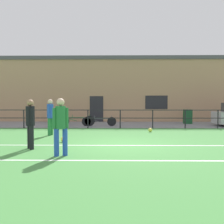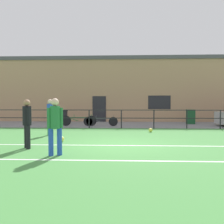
{
  "view_description": "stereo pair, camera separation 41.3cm",
  "coord_description": "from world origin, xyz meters",
  "px_view_note": "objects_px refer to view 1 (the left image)",
  "views": [
    {
      "loc": [
        -0.25,
        -9.5,
        1.63
      ],
      "look_at": [
        -0.47,
        3.84,
        1.09
      ],
      "focal_mm": 40.33,
      "sensor_mm": 36.0,
      "label": 1
    },
    {
      "loc": [
        0.16,
        -9.48,
        1.63
      ],
      "look_at": [
        -0.47,
        3.84,
        1.09
      ],
      "focal_mm": 40.33,
      "sensor_mm": 36.0,
      "label": 2
    }
  ],
  "objects_px": {
    "trash_bin_0": "(188,117)",
    "trash_bin_1": "(61,117)",
    "soccer_ball_match": "(63,139)",
    "bicycle_parked_0": "(77,121)",
    "soccer_ball_spare": "(150,130)",
    "player_striker": "(50,115)",
    "player_winger": "(61,123)",
    "bicycle_parked_2": "(99,121)",
    "player_goalkeeper": "(30,121)"
  },
  "relations": [
    {
      "from": "bicycle_parked_0",
      "to": "trash_bin_1",
      "type": "xyz_separation_m",
      "value": [
        -1.46,
        1.72,
        0.14
      ]
    },
    {
      "from": "player_striker",
      "to": "soccer_ball_spare",
      "type": "bearing_deg",
      "value": 112.75
    },
    {
      "from": "player_winger",
      "to": "bicycle_parked_0",
      "type": "distance_m",
      "value": 9.25
    },
    {
      "from": "bicycle_parked_0",
      "to": "bicycle_parked_2",
      "type": "xyz_separation_m",
      "value": [
        1.48,
        -0.0,
        -0.04
      ]
    },
    {
      "from": "trash_bin_0",
      "to": "trash_bin_1",
      "type": "bearing_deg",
      "value": -178.93
    },
    {
      "from": "player_striker",
      "to": "player_winger",
      "type": "distance_m",
      "value": 4.94
    },
    {
      "from": "trash_bin_0",
      "to": "trash_bin_1",
      "type": "xyz_separation_m",
      "value": [
        -9.37,
        -0.17,
        -0.03
      ]
    },
    {
      "from": "player_striker",
      "to": "soccer_ball_match",
      "type": "relative_size",
      "value": 7.81
    },
    {
      "from": "player_goalkeeper",
      "to": "trash_bin_0",
      "type": "xyz_separation_m",
      "value": [
        8.25,
        9.98,
        -0.42
      ]
    },
    {
      "from": "player_winger",
      "to": "soccer_ball_spare",
      "type": "xyz_separation_m",
      "value": [
        3.53,
        6.12,
        -0.88
      ]
    },
    {
      "from": "player_winger",
      "to": "bicycle_parked_0",
      "type": "xyz_separation_m",
      "value": [
        -0.96,
        9.18,
        -0.61
      ]
    },
    {
      "from": "soccer_ball_spare",
      "to": "bicycle_parked_0",
      "type": "relative_size",
      "value": 0.09
    },
    {
      "from": "player_goalkeeper",
      "to": "bicycle_parked_2",
      "type": "bearing_deg",
      "value": 132.17
    },
    {
      "from": "player_winger",
      "to": "trash_bin_1",
      "type": "relative_size",
      "value": 1.75
    },
    {
      "from": "player_goalkeeper",
      "to": "soccer_ball_match",
      "type": "xyz_separation_m",
      "value": [
        0.83,
        1.51,
        -0.86
      ]
    },
    {
      "from": "soccer_ball_match",
      "to": "trash_bin_1",
      "type": "height_order",
      "value": "trash_bin_1"
    },
    {
      "from": "soccer_ball_match",
      "to": "trash_bin_0",
      "type": "bearing_deg",
      "value": 48.78
    },
    {
      "from": "bicycle_parked_0",
      "to": "soccer_ball_match",
      "type": "bearing_deg",
      "value": -85.73
    },
    {
      "from": "player_winger",
      "to": "soccer_ball_spare",
      "type": "distance_m",
      "value": 7.12
    },
    {
      "from": "trash_bin_1",
      "to": "player_goalkeeper",
      "type": "bearing_deg",
      "value": -83.48
    },
    {
      "from": "trash_bin_1",
      "to": "trash_bin_0",
      "type": "bearing_deg",
      "value": 1.07
    },
    {
      "from": "player_striker",
      "to": "trash_bin_1",
      "type": "distance_m",
      "value": 6.29
    },
    {
      "from": "bicycle_parked_2",
      "to": "player_goalkeeper",
      "type": "bearing_deg",
      "value": -102.65
    },
    {
      "from": "soccer_ball_match",
      "to": "bicycle_parked_0",
      "type": "height_order",
      "value": "bicycle_parked_0"
    },
    {
      "from": "player_winger",
      "to": "soccer_ball_match",
      "type": "bearing_deg",
      "value": -102.19
    },
    {
      "from": "trash_bin_0",
      "to": "trash_bin_1",
      "type": "distance_m",
      "value": 9.37
    },
    {
      "from": "soccer_ball_spare",
      "to": "trash_bin_1",
      "type": "xyz_separation_m",
      "value": [
        -5.94,
        4.78,
        0.42
      ]
    },
    {
      "from": "trash_bin_1",
      "to": "bicycle_parked_2",
      "type": "bearing_deg",
      "value": -30.34
    },
    {
      "from": "soccer_ball_match",
      "to": "bicycle_parked_0",
      "type": "distance_m",
      "value": 6.6
    },
    {
      "from": "soccer_ball_spare",
      "to": "trash_bin_1",
      "type": "distance_m",
      "value": 7.64
    },
    {
      "from": "soccer_ball_match",
      "to": "bicycle_parked_2",
      "type": "relative_size",
      "value": 0.1
    },
    {
      "from": "bicycle_parked_0",
      "to": "trash_bin_1",
      "type": "relative_size",
      "value": 2.42
    },
    {
      "from": "soccer_ball_match",
      "to": "bicycle_parked_0",
      "type": "xyz_separation_m",
      "value": [
        -0.49,
        6.58,
        0.27
      ]
    },
    {
      "from": "player_striker",
      "to": "bicycle_parked_0",
      "type": "relative_size",
      "value": 0.73
    },
    {
      "from": "player_striker",
      "to": "soccer_ball_match",
      "type": "distance_m",
      "value": 2.51
    },
    {
      "from": "bicycle_parked_2",
      "to": "trash_bin_1",
      "type": "relative_size",
      "value": 2.31
    },
    {
      "from": "soccer_ball_match",
      "to": "soccer_ball_spare",
      "type": "distance_m",
      "value": 5.32
    },
    {
      "from": "trash_bin_0",
      "to": "player_striker",
      "type": "bearing_deg",
      "value": -143.09
    },
    {
      "from": "player_striker",
      "to": "trash_bin_0",
      "type": "xyz_separation_m",
      "value": [
        8.5,
        6.39,
        -0.45
      ]
    },
    {
      "from": "player_striker",
      "to": "soccer_ball_spare",
      "type": "distance_m",
      "value": 5.35
    },
    {
      "from": "soccer_ball_match",
      "to": "trash_bin_0",
      "type": "xyz_separation_m",
      "value": [
        7.42,
        8.47,
        0.44
      ]
    },
    {
      "from": "player_goalkeeper",
      "to": "soccer_ball_match",
      "type": "distance_m",
      "value": 1.92
    },
    {
      "from": "trash_bin_1",
      "to": "soccer_ball_match",
      "type": "bearing_deg",
      "value": -76.78
    },
    {
      "from": "player_winger",
      "to": "trash_bin_0",
      "type": "distance_m",
      "value": 13.08
    },
    {
      "from": "player_winger",
      "to": "bicycle_parked_2",
      "type": "distance_m",
      "value": 9.22
    },
    {
      "from": "soccer_ball_spare",
      "to": "trash_bin_1",
      "type": "height_order",
      "value": "trash_bin_1"
    },
    {
      "from": "soccer_ball_match",
      "to": "trash_bin_0",
      "type": "relative_size",
      "value": 0.21
    },
    {
      "from": "trash_bin_0",
      "to": "player_winger",
      "type": "bearing_deg",
      "value": -122.11
    },
    {
      "from": "bicycle_parked_2",
      "to": "trash_bin_0",
      "type": "distance_m",
      "value": 6.71
    },
    {
      "from": "player_goalkeeper",
      "to": "soccer_ball_spare",
      "type": "height_order",
      "value": "player_goalkeeper"
    }
  ]
}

